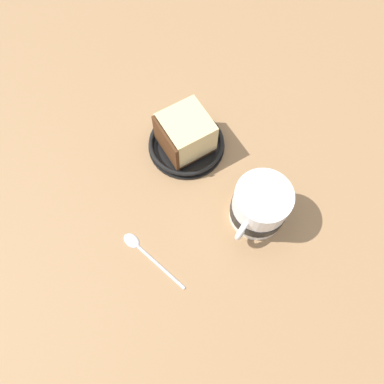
% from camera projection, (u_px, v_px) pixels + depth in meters
% --- Properties ---
extents(ground_plane, '(1.31, 1.31, 0.03)m').
position_uv_depth(ground_plane, '(176.00, 162.00, 0.67)').
color(ground_plane, '#936D47').
extents(small_plate, '(0.14, 0.14, 0.02)m').
position_uv_depth(small_plate, '(188.00, 144.00, 0.66)').
color(small_plate, black).
rests_on(small_plate, ground_plane).
extents(cake_slice, '(0.11, 0.11, 0.07)m').
position_uv_depth(cake_slice, '(186.00, 134.00, 0.63)').
color(cake_slice, '#472814').
rests_on(cake_slice, small_plate).
extents(tea_mug, '(0.11, 0.09, 0.09)m').
position_uv_depth(tea_mug, '(259.00, 207.00, 0.58)').
color(tea_mug, white).
rests_on(tea_mug, ground_plane).
extents(teaspoon, '(0.02, 0.13, 0.01)m').
position_uv_depth(teaspoon, '(141.00, 249.00, 0.59)').
color(teaspoon, silver).
rests_on(teaspoon, ground_plane).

